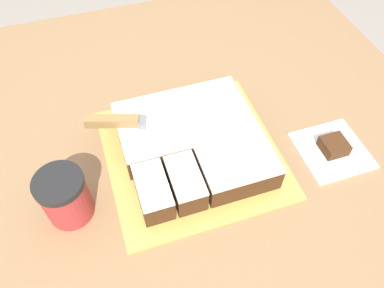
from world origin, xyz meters
The scene contains 8 objects.
ground_plane centered at (0.00, 0.00, 0.00)m, with size 8.00×8.00×0.00m, color #9E9384.
countertop centered at (0.00, 0.00, 0.47)m, with size 1.40×1.10×0.94m.
cake_board centered at (0.07, -0.09, 0.94)m, with size 0.38×0.37×0.01m.
cake centered at (0.08, -0.09, 0.98)m, with size 0.29×0.29×0.06m.
knife centered at (-0.05, -0.02, 1.02)m, with size 0.30×0.12×0.02m.
coffee_cup centered at (-0.20, -0.15, 1.00)m, with size 0.09×0.09×0.11m.
paper_napkin centered at (0.38, -0.18, 0.94)m, with size 0.15×0.15×0.01m.
brownie centered at (0.38, -0.18, 0.96)m, with size 0.05×0.05×0.03m.
Camera 1 is at (-0.08, -0.57, 1.62)m, focal length 35.00 mm.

